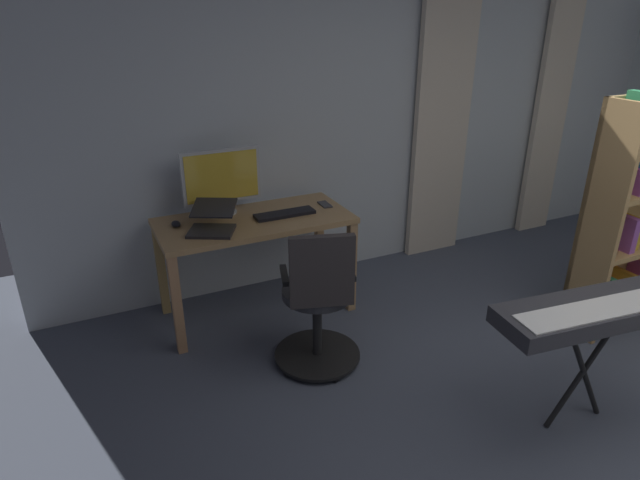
% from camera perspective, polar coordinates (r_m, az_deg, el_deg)
% --- Properties ---
extents(back_room_partition, '(5.88, 0.10, 2.72)m').
position_cam_1_polar(back_room_partition, '(4.62, 7.11, 13.94)').
color(back_room_partition, silver).
rests_on(back_room_partition, ground).
extents(curtain_left_panel, '(0.37, 0.06, 2.46)m').
position_cam_1_polar(curtain_left_panel, '(5.71, 23.40, 12.79)').
color(curtain_left_panel, beige).
rests_on(curtain_left_panel, ground).
extents(curtain_right_panel, '(0.54, 0.06, 2.46)m').
position_cam_1_polar(curtain_right_panel, '(4.84, 12.89, 12.44)').
color(curtain_right_panel, beige).
rests_on(curtain_right_panel, ground).
extents(desk, '(1.36, 0.64, 0.75)m').
position_cam_1_polar(desk, '(3.85, -6.96, 0.84)').
color(desk, '#AD8453').
rests_on(desk, ground).
extents(office_chair, '(0.56, 0.56, 0.97)m').
position_cam_1_polar(office_chair, '(3.30, -0.15, -6.94)').
color(office_chair, black).
rests_on(office_chair, ground).
extents(computer_monitor, '(0.56, 0.18, 0.47)m').
position_cam_1_polar(computer_monitor, '(3.86, -10.45, 6.51)').
color(computer_monitor, '#B7BCC1').
rests_on(computer_monitor, desk).
extents(computer_keyboard, '(0.44, 0.13, 0.02)m').
position_cam_1_polar(computer_keyboard, '(3.84, -3.79, 2.80)').
color(computer_keyboard, black).
rests_on(computer_keyboard, desk).
extents(laptop, '(0.42, 0.44, 0.17)m').
position_cam_1_polar(laptop, '(3.63, -11.41, 1.85)').
color(laptop, '#232328').
rests_on(laptop, desk).
extents(computer_mouse, '(0.06, 0.10, 0.04)m').
position_cam_1_polar(computer_mouse, '(3.76, -15.11, 1.66)').
color(computer_mouse, black).
rests_on(computer_mouse, desk).
extents(cell_phone_by_monitor, '(0.07, 0.15, 0.01)m').
position_cam_1_polar(cell_phone_by_monitor, '(4.04, 0.52, 3.82)').
color(cell_phone_by_monitor, '#333338').
rests_on(cell_phone_by_monitor, desk).
extents(bookshelf, '(0.81, 0.30, 1.66)m').
position_cam_1_polar(bookshelf, '(4.24, 30.30, 2.30)').
color(bookshelf, tan).
rests_on(bookshelf, ground).
extents(piano_keyboard, '(1.14, 0.44, 0.77)m').
position_cam_1_polar(piano_keyboard, '(3.09, 27.54, -6.85)').
color(piano_keyboard, black).
rests_on(piano_keyboard, ground).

